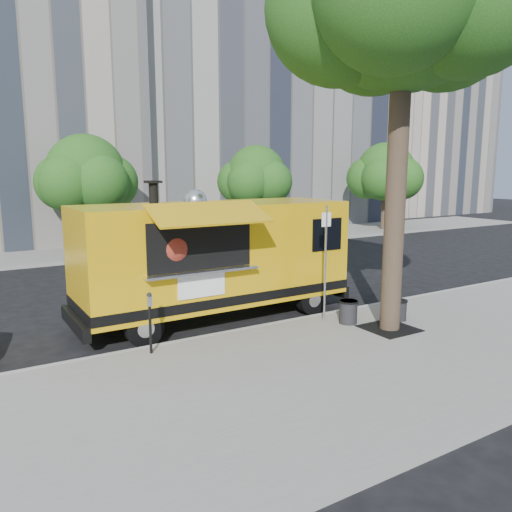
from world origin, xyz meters
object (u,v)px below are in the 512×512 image
Objects in this scene: far_tree_b at (86,174)px; far_tree_c at (256,175)px; sign_post at (325,257)px; trash_bin_left at (398,309)px; food_truck at (214,256)px; trash_bin_right at (348,311)px; far_tree_d at (386,172)px; parking_meter at (150,316)px.

far_tree_b is 1.06× the size of far_tree_c.
sign_post is 2.43m from trash_bin_left.
far_tree_c reaches higher than trash_bin_left.
far_tree_c is 1.74× the size of sign_post.
food_truck reaches higher than trash_bin_right.
trash_bin_left is at bearing -19.77° from trash_bin_right.
sign_post is at bearing -139.30° from far_tree_d.
food_truck reaches higher than sign_post.
parking_meter is (-11.00, -13.75, -2.74)m from far_tree_c.
far_tree_c is 9.70× the size of trash_bin_left.
trash_bin_left is 0.91× the size of trash_bin_right.
far_tree_c is at bearing 65.19° from sign_post.
far_tree_d reaches higher than trash_bin_right.
trash_bin_left is at bearing -134.36° from far_tree_d.
food_truck is (-2.06, 2.12, -0.09)m from sign_post.
sign_post is 5.06× the size of trash_bin_right.
trash_bin_right is at bearing -112.62° from far_tree_c.
far_tree_b is 1.83× the size of sign_post.
sign_post is at bearing 154.72° from trash_bin_left.
far_tree_b is 16.07m from trash_bin_left.
parking_meter is at bearing -128.66° from far_tree_c.
parking_meter is at bearing 177.48° from sign_post.
far_tree_c reaches higher than trash_bin_right.
far_tree_d reaches higher than far_tree_b.
trash_bin_right is at bearing -45.02° from food_truck.
sign_post is (2.55, -14.25, -1.98)m from far_tree_b.
far_tree_b is 0.97× the size of far_tree_d.
far_tree_b is at bearing 100.15° from sign_post.
far_tree_c is 3.90× the size of parking_meter.
parking_meter is (-21.00, -13.95, -2.91)m from far_tree_d.
sign_post is 4.64m from parking_meter.
parking_meter is at bearing -142.96° from food_truck.
trash_bin_left is (-4.66, -14.79, -3.28)m from far_tree_c.
far_tree_b is 0.73× the size of food_truck.
far_tree_b is at bearing 81.90° from parking_meter.
trash_bin_left is (4.34, -15.09, -3.39)m from far_tree_b.
far_tree_d is at bearing 40.70° from sign_post.
sign_post is at bearing -114.81° from far_tree_c.
food_truck is at bearing -146.97° from far_tree_d.
far_tree_d is 25.38m from parking_meter.
far_tree_c is at bearing 51.34° from parking_meter.
far_tree_c is 0.69× the size of food_truck.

